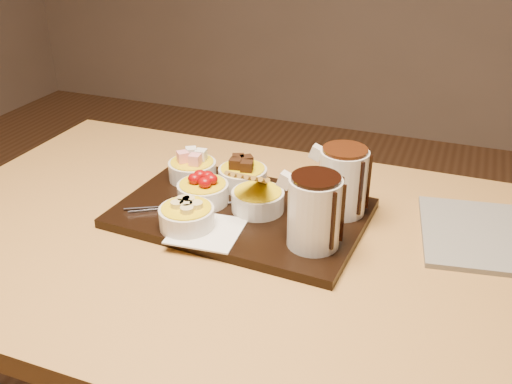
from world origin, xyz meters
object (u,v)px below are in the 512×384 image
(dining_table, at_px, (230,275))
(bowl_strawberries, at_px, (203,193))
(serving_board, at_px, (241,213))
(newspaper, at_px, (508,237))
(pitcher_milk_chocolate, at_px, (343,182))
(pitcher_dark_chocolate, at_px, (314,213))

(dining_table, distance_m, bowl_strawberries, 0.17)
(serving_board, bearing_deg, newspaper, 14.83)
(bowl_strawberries, distance_m, newspaper, 0.57)
(serving_board, bearing_deg, pitcher_milk_chocolate, 21.80)
(pitcher_milk_chocolate, bearing_deg, pitcher_dark_chocolate, -94.40)
(pitcher_milk_chocolate, xyz_separation_m, newspaper, (0.30, 0.04, -0.07))
(pitcher_dark_chocolate, bearing_deg, pitcher_milk_chocolate, 85.60)
(dining_table, bearing_deg, pitcher_milk_chocolate, 33.14)
(bowl_strawberries, relative_size, pitcher_milk_chocolate, 0.81)
(pitcher_dark_chocolate, height_order, pitcher_milk_chocolate, same)
(serving_board, height_order, pitcher_milk_chocolate, pitcher_milk_chocolate)
(serving_board, bearing_deg, dining_table, -87.64)
(serving_board, relative_size, newspaper, 1.52)
(pitcher_dark_chocolate, relative_size, pitcher_milk_chocolate, 1.00)
(pitcher_milk_chocolate, bearing_deg, serving_board, -158.20)
(dining_table, xyz_separation_m, serving_board, (0.00, 0.06, 0.11))
(dining_table, height_order, bowl_strawberries, bowl_strawberries)
(dining_table, height_order, pitcher_dark_chocolate, pitcher_dark_chocolate)
(pitcher_dark_chocolate, height_order, newspaper, pitcher_dark_chocolate)
(dining_table, relative_size, serving_board, 2.61)
(pitcher_dark_chocolate, distance_m, newspaper, 0.37)
(pitcher_dark_chocolate, relative_size, newspaper, 0.41)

